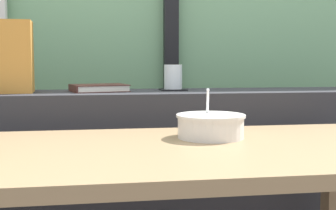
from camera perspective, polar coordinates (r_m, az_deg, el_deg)
name	(u,v)px	position (r m, az deg, el deg)	size (l,w,h in m)	color
dark_console_ledge	(144,194)	(1.85, -2.91, -10.84)	(2.80, 0.32, 0.80)	#2D2D33
breakfast_table	(185,185)	(1.24, 2.11, -9.70)	(1.26, 0.68, 0.70)	#826849
coaster_square	(173,90)	(1.84, 0.62, 1.89)	(0.10, 0.10, 0.01)	black
juice_glass	(173,78)	(1.84, 0.62, 3.36)	(0.07, 0.07, 0.10)	white
closed_book	(99,88)	(1.79, -8.45, 2.07)	(0.23, 0.19, 0.03)	#47231E
soup_bowl	(211,126)	(1.35, 5.23, -2.54)	(0.20, 0.20, 0.15)	silver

